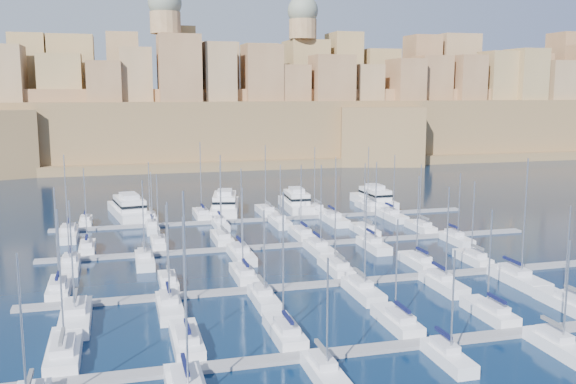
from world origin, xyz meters
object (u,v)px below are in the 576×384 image
object	(u,v)px
motor_yacht_b	(225,205)
motor_yacht_d	(374,198)
sailboat_0	(64,351)
motor_yacht_a	(129,209)
sailboat_2	(285,331)
sailboat_4	(490,312)
motor_yacht_c	(296,202)

from	to	relation	value
motor_yacht_b	motor_yacht_d	size ratio (longest dim) A/B	1.17
sailboat_0	motor_yacht_a	bearing A→B (deg)	83.78
sailboat_2	sailboat_4	xyz separation A→B (m)	(24.35, -0.20, -0.03)
sailboat_2	sailboat_4	distance (m)	24.35
sailboat_4	motor_yacht_c	xyz separation A→B (m)	(-3.49, 69.93, 1.00)
sailboat_0	sailboat_2	world-z (taller)	sailboat_2
sailboat_2	motor_yacht_d	world-z (taller)	sailboat_2
sailboat_0	sailboat_4	distance (m)	46.46
sailboat_4	motor_yacht_c	distance (m)	70.02
motor_yacht_a	motor_yacht_c	world-z (taller)	same
motor_yacht_b	motor_yacht_c	size ratio (longest dim) A/B	1.16
motor_yacht_d	motor_yacht_c	bearing A→B (deg)	-179.95
sailboat_0	sailboat_4	size ratio (longest dim) A/B	1.17
motor_yacht_a	sailboat_0	bearing A→B (deg)	-96.22
sailboat_0	motor_yacht_a	size ratio (longest dim) A/B	0.76
sailboat_2	motor_yacht_a	distance (m)	72.70
motor_yacht_a	motor_yacht_c	bearing A→B (deg)	-2.47
sailboat_0	motor_yacht_a	xyz separation A→B (m)	(7.70, 70.69, 0.96)
sailboat_4	sailboat_2	bearing A→B (deg)	179.53
motor_yacht_c	motor_yacht_d	world-z (taller)	same
sailboat_4	motor_yacht_c	size ratio (longest dim) A/B	0.79
motor_yacht_a	sailboat_2	bearing A→B (deg)	-78.57
sailboat_4	motor_yacht_a	bearing A→B (deg)	118.48
motor_yacht_c	sailboat_4	bearing A→B (deg)	-87.14
motor_yacht_b	motor_yacht_d	distance (m)	33.70
sailboat_2	motor_yacht_d	bearing A→B (deg)	60.73
sailboat_2	motor_yacht_b	distance (m)	71.01
motor_yacht_b	sailboat_4	bearing A→B (deg)	-75.06
motor_yacht_a	motor_yacht_c	size ratio (longest dim) A/B	1.22
motor_yacht_b	motor_yacht_a	bearing A→B (deg)	178.66
sailboat_2	motor_yacht_b	bearing A→B (deg)	85.63
sailboat_0	motor_yacht_a	world-z (taller)	sailboat_0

